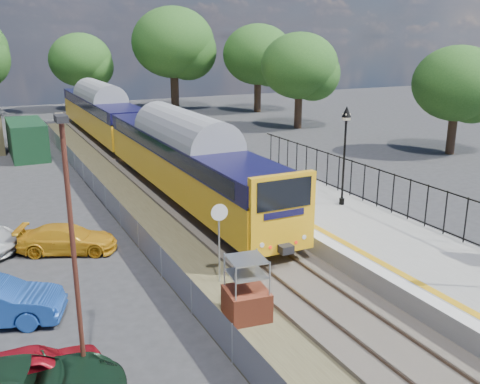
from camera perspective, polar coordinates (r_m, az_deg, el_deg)
ground at (r=18.47m, az=8.49°, el=-11.26°), size 120.00×120.00×0.00m
track_bed at (r=26.12m, az=-4.46°, el=-2.51°), size 5.90×80.00×0.29m
platform at (r=26.63m, az=6.26°, el=-1.38°), size 5.00×70.00×0.90m
platform_edge at (r=25.49m, az=2.37°, el=-1.04°), size 0.90×70.00×0.01m
victorian_lamp_north at (r=24.74m, az=11.19°, el=6.23°), size 0.44×0.44×4.60m
palisade_fence at (r=23.37m, az=18.87°, el=-1.15°), size 0.12×26.00×2.00m
wire_fence at (r=27.07m, az=-13.68°, el=-1.13°), size 0.06×52.00×1.20m
tree_line at (r=56.44m, az=-15.49°, el=13.80°), size 56.80×43.80×11.88m
train at (r=38.01m, az=-11.41°, el=6.66°), size 2.82×40.83×3.51m
brick_plinth at (r=16.72m, az=0.71°, el=-10.37°), size 1.41×1.41×2.06m
speed_sign at (r=18.59m, az=-2.22°, el=-4.02°), size 0.60×0.14×2.97m
carpark_lamp at (r=13.04m, az=-17.43°, el=-5.03°), size 0.25×0.50×6.84m
car_red at (r=14.68m, az=-21.49°, el=-17.42°), size 3.61×1.49×1.22m
car_yellow at (r=22.89m, az=-17.93°, el=-4.78°), size 4.23×3.02×1.14m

